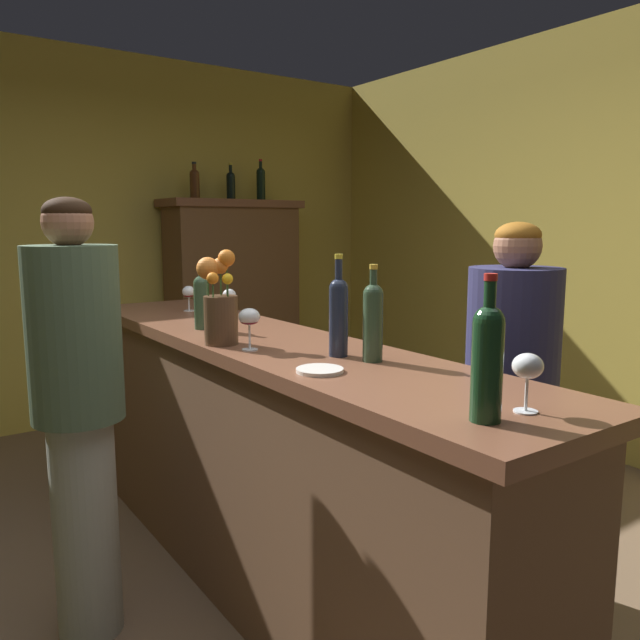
# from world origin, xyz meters

# --- Properties ---
(floor) EXTENTS (7.73, 7.73, 0.00)m
(floor) POSITION_xyz_m (0.00, 0.00, 0.00)
(floor) COLOR brown
(floor) RESTS_ON ground
(wall_back) EXTENTS (5.61, 0.12, 2.79)m
(wall_back) POSITION_xyz_m (0.00, 3.03, 1.40)
(wall_back) COLOR gold
(wall_back) RESTS_ON ground
(bar_counter) EXTENTS (0.57, 2.80, 1.07)m
(bar_counter) POSITION_xyz_m (0.20, 0.25, 0.54)
(bar_counter) COLOR brown
(bar_counter) RESTS_ON ground
(display_cabinet) EXTENTS (1.12, 0.46, 1.71)m
(display_cabinet) POSITION_xyz_m (1.32, 2.72, 0.89)
(display_cabinet) COLOR brown
(display_cabinet) RESTS_ON ground
(wine_bottle_riesling) EXTENTS (0.07, 0.07, 0.28)m
(wine_bottle_riesling) POSITION_xyz_m (0.09, 0.59, 1.19)
(wine_bottle_riesling) COLOR #2E4830
(wine_bottle_riesling) RESTS_ON bar_counter
(wine_bottle_merlot) EXTENTS (0.07, 0.07, 0.32)m
(wine_bottle_merlot) POSITION_xyz_m (0.27, -0.33, 1.21)
(wine_bottle_merlot) COLOR #2F462F
(wine_bottle_merlot) RESTS_ON bar_counter
(wine_bottle_pinot) EXTENTS (0.07, 0.07, 0.34)m
(wine_bottle_pinot) POSITION_xyz_m (0.08, -0.96, 1.22)
(wine_bottle_pinot) COLOR #16371D
(wine_bottle_pinot) RESTS_ON bar_counter
(wine_bottle_rose) EXTENTS (0.07, 0.07, 0.35)m
(wine_bottle_rose) POSITION_xyz_m (0.23, -0.20, 1.22)
(wine_bottle_rose) COLOR #1E2538
(wine_bottle_rose) RESTS_ON bar_counter
(wine_glass_front) EXTENTS (0.07, 0.07, 0.13)m
(wine_glass_front) POSITION_xyz_m (0.37, 0.90, 1.16)
(wine_glass_front) COLOR white
(wine_glass_front) RESTS_ON bar_counter
(wine_glass_mid) EXTENTS (0.07, 0.07, 0.14)m
(wine_glass_mid) POSITION_xyz_m (0.21, -0.98, 1.17)
(wine_glass_mid) COLOR white
(wine_glass_mid) RESTS_ON bar_counter
(wine_glass_rear) EXTENTS (0.07, 0.07, 0.13)m
(wine_glass_rear) POSITION_xyz_m (0.27, 1.15, 1.16)
(wine_glass_rear) COLOR white
(wine_glass_rear) RESTS_ON bar_counter
(wine_glass_spare) EXTENTS (0.08, 0.08, 0.15)m
(wine_glass_spare) POSITION_xyz_m (0.03, 0.07, 1.18)
(wine_glass_spare) COLOR white
(wine_glass_spare) RESTS_ON bar_counter
(flower_arrangement) EXTENTS (0.14, 0.14, 0.35)m
(flower_arrangement) POSITION_xyz_m (0.00, 0.23, 1.22)
(flower_arrangement) COLOR #523823
(flower_arrangement) RESTS_ON bar_counter
(cheese_plate) EXTENTS (0.15, 0.15, 0.01)m
(cheese_plate) POSITION_xyz_m (0.04, -0.36, 1.07)
(cheese_plate) COLOR white
(cheese_plate) RESTS_ON bar_counter
(display_bottle_left) EXTENTS (0.07, 0.07, 0.28)m
(display_bottle_left) POSITION_xyz_m (1.01, 2.72, 1.84)
(display_bottle_left) COLOR #4C2A13
(display_bottle_left) RESTS_ON display_cabinet
(display_bottle_midleft) EXTENTS (0.07, 0.07, 0.29)m
(display_bottle_midleft) POSITION_xyz_m (1.32, 2.72, 1.83)
(display_bottle_midleft) COLOR black
(display_bottle_midleft) RESTS_ON display_cabinet
(display_bottle_center) EXTENTS (0.07, 0.07, 0.34)m
(display_bottle_center) POSITION_xyz_m (1.60, 2.72, 1.86)
(display_bottle_center) COLOR black
(display_bottle_center) RESTS_ON display_cabinet
(patron_by_cabinet) EXTENTS (0.32, 0.32, 1.61)m
(patron_by_cabinet) POSITION_xyz_m (-0.49, 0.38, 0.88)
(patron_by_cabinet) COLOR #959D90
(patron_by_cabinet) RESTS_ON ground
(bartender) EXTENTS (0.37, 0.37, 1.52)m
(bartender) POSITION_xyz_m (1.03, -0.30, 0.83)
(bartender) COLOR #AFAD8E
(bartender) RESTS_ON ground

